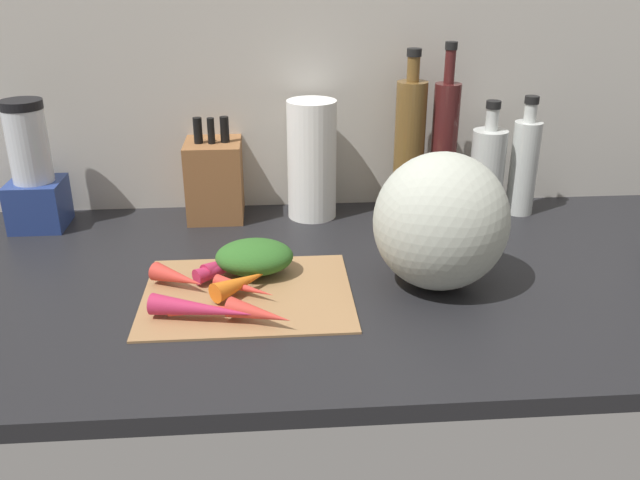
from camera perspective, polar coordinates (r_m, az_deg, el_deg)
name	(u,v)px	position (r cm, az deg, el deg)	size (l,w,h in cm)	color
ground_plane	(389,278)	(126.89, 5.89, -3.23)	(170.00, 80.00, 3.00)	black
wall_back	(365,73)	(153.56, 3.87, 13.95)	(170.00, 3.00, 60.00)	#BCB7AD
cutting_board	(248,293)	(117.62, -6.14, -4.47)	(36.00, 28.87, 0.80)	#997047
carrot_0	(245,288)	(115.93, -6.41, -4.05)	(2.35, 2.35, 11.71)	red
carrot_1	(242,282)	(116.47, -6.63, -3.59)	(3.56, 3.56, 11.54)	orange
carrot_2	(212,309)	(110.12, -9.15, -5.79)	(2.35, 2.35, 13.94)	red
carrot_3	(178,278)	(120.07, -11.94, -3.14)	(3.42, 3.42, 10.52)	red
carrot_4	(232,266)	(123.50, -7.48, -2.17)	(2.88, 2.88, 15.01)	#B2264C
carrot_5	(203,309)	(108.99, -9.86, -5.81)	(3.57, 3.57, 17.65)	#B2264C
carrot_6	(232,262)	(124.81, -7.49, -1.82)	(3.11, 3.11, 12.54)	#B2264C
carrot_7	(259,314)	(106.81, -5.15, -6.23)	(3.39, 3.39, 10.92)	red
carrot_greens_pile	(254,257)	(122.60, -5.58, -1.47)	(14.16, 10.89, 5.99)	#2D6023
winter_squash	(441,222)	(117.51, 10.21, 1.54)	(23.44, 22.02, 24.21)	#B2B7A8
knife_block	(215,178)	(150.38, -8.90, 5.18)	(12.00, 13.75, 22.67)	brown
blender_appliance	(33,174)	(153.86, -23.12, 5.15)	(11.07, 11.07, 27.37)	navy
paper_towel_roll	(312,160)	(147.40, -0.69, 6.80)	(10.67, 10.67, 25.94)	white
bottle_0	(409,146)	(149.83, 7.57, 7.87)	(6.69, 6.69, 36.30)	brown
bottle_1	(444,146)	(151.67, 10.45, 7.83)	(5.74, 5.74, 37.58)	#471919
bottle_2	(487,171)	(152.97, 13.94, 5.68)	(7.55, 7.55, 25.80)	silver
bottle_3	(524,165)	(156.49, 16.88, 6.08)	(6.05, 6.05, 26.47)	silver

